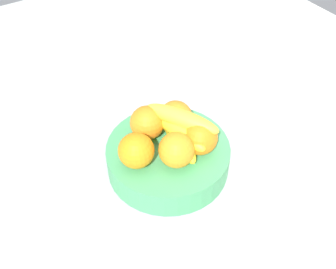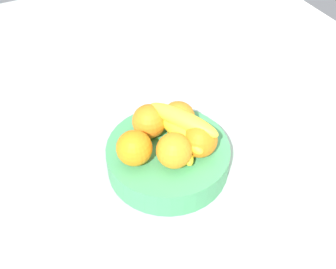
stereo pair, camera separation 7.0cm
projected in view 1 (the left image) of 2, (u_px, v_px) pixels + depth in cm
name	position (u px, v px, depth cm)	size (l,w,h in cm)	color
ground_plane	(159.00, 164.00, 101.53)	(180.00, 140.00, 3.00)	#ABB5B0
fruit_bowl	(168.00, 157.00, 96.63)	(27.12, 27.12, 6.36)	#48A264
orange_front_left	(136.00, 151.00, 88.58)	(7.56, 7.56, 7.56)	orange
orange_front_right	(178.00, 149.00, 88.83)	(7.56, 7.56, 7.56)	orange
orange_center	(200.00, 137.00, 91.26)	(7.56, 7.56, 7.56)	orange
orange_back_left	(175.00, 117.00, 95.65)	(7.56, 7.56, 7.56)	orange
orange_back_right	(147.00, 123.00, 94.46)	(7.56, 7.56, 7.56)	orange
banana_bunch	(179.00, 128.00, 92.72)	(17.64, 12.24, 8.40)	yellow
cutting_board	(290.00, 83.00, 91.53)	(28.00, 1.80, 36.00)	white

